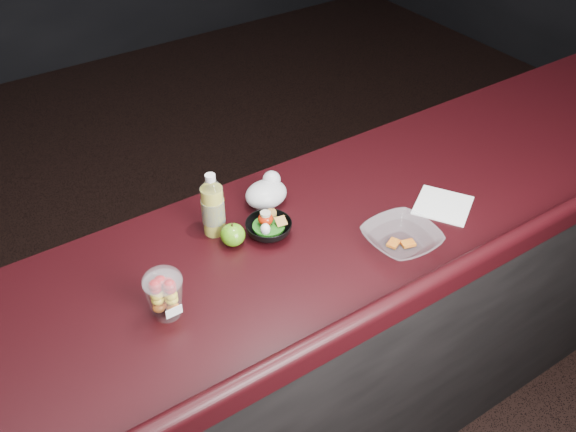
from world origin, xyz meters
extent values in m
cube|color=black|center=(0.00, 0.30, 0.49)|extent=(4.00, 0.65, 0.98)
cube|color=black|center=(0.00, 0.30, 1.00)|extent=(4.06, 0.71, 0.04)
cylinder|color=gold|center=(-0.10, 0.46, 1.10)|extent=(0.06, 0.06, 0.15)
cylinder|color=white|center=(-0.10, 0.46, 1.10)|extent=(0.07, 0.07, 0.15)
cone|color=white|center=(-0.10, 0.46, 1.19)|extent=(0.06, 0.06, 0.03)
cylinder|color=white|center=(-0.10, 0.46, 1.21)|extent=(0.03, 0.03, 0.02)
cylinder|color=#072D99|center=(-0.10, 0.46, 1.10)|extent=(0.07, 0.07, 0.07)
ellipsoid|color=white|center=(-0.35, 0.25, 1.13)|extent=(0.10, 0.10, 0.05)
ellipsoid|color=#3C810E|center=(-0.08, 0.39, 1.05)|extent=(0.07, 0.07, 0.07)
cylinder|color=black|center=(-0.08, 0.39, 1.09)|extent=(0.01, 0.01, 0.01)
ellipsoid|color=silver|center=(0.10, 0.49, 1.06)|extent=(0.13, 0.11, 0.08)
sphere|color=silver|center=(0.13, 0.51, 1.09)|extent=(0.06, 0.06, 0.06)
imported|color=black|center=(0.03, 0.37, 1.04)|extent=(0.16, 0.16, 0.04)
cylinder|color=#0F470C|center=(0.03, 0.37, 1.05)|extent=(0.09, 0.09, 0.01)
ellipsoid|color=#A01B06|center=(0.02, 0.38, 1.07)|extent=(0.04, 0.04, 0.04)
cylinder|color=beige|center=(0.02, 0.38, 1.09)|extent=(0.03, 0.03, 0.01)
ellipsoid|color=white|center=(0.00, 0.35, 1.06)|extent=(0.03, 0.03, 0.04)
imported|color=silver|center=(0.31, 0.12, 1.05)|extent=(0.21, 0.21, 0.05)
cube|color=#990F0C|center=(0.29, 0.12, 1.03)|extent=(0.05, 0.04, 0.01)
cube|color=#990F0C|center=(0.33, 0.10, 1.03)|extent=(0.04, 0.04, 0.01)
cube|color=white|center=(0.54, 0.18, 1.02)|extent=(0.22, 0.22, 0.00)
camera|label=1|loc=(-0.72, -0.85, 2.22)|focal=40.00mm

